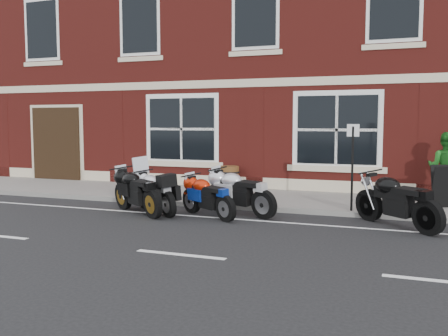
{
  "coord_description": "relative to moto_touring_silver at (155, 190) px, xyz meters",
  "views": [
    {
      "loc": [
        3.5,
        -10.35,
        2.2
      ],
      "look_at": [
        -0.94,
        1.6,
        1.02
      ],
      "focal_mm": 40.0,
      "sensor_mm": 36.0,
      "label": 1
    }
  ],
  "objects": [
    {
      "name": "barrel_planter",
      "position": [
        0.55,
        3.78,
        -0.07
      ],
      "size": [
        0.65,
        0.65,
        0.72
      ],
      "color": "#462212",
      "rests_on": "sidewalk"
    },
    {
      "name": "moto_sport_black",
      "position": [
        -0.35,
        -0.26,
        0.03
      ],
      "size": [
        1.93,
        1.32,
        1.0
      ],
      "rotation": [
        0.0,
        0.0,
        1.0
      ],
      "color": "black",
      "rests_on": "ground"
    },
    {
      "name": "moto_touring_silver",
      "position": [
        0.0,
        0.0,
        0.0
      ],
      "size": [
        1.69,
        1.34,
        1.34
      ],
      "rotation": [
        0.0,
        0.0,
        0.92
      ],
      "color": "black",
      "rests_on": "ground"
    },
    {
      "name": "pedestrian_right",
      "position": [
        6.65,
        3.37,
        0.49
      ],
      "size": [
        1.05,
        0.91,
        1.82
      ],
      "primitive_type": "imported",
      "rotation": [
        0.0,
        0.0,
        2.85
      ],
      "color": "#1C621C",
      "rests_on": "sidewalk"
    },
    {
      "name": "moto_sport_red",
      "position": [
        1.42,
        -0.09,
        -0.04
      ],
      "size": [
        1.72,
        1.14,
        0.88
      ],
      "rotation": [
        0.0,
        0.0,
        1.01
      ],
      "color": "black",
      "rests_on": "ground"
    },
    {
      "name": "pub_building",
      "position": [
        2.25,
        10.17,
        5.46
      ],
      "size": [
        24.0,
        12.0,
        12.0
      ],
      "primitive_type": "cube",
      "color": "maroon",
      "rests_on": "ground"
    },
    {
      "name": "parking_sign",
      "position": [
        4.53,
        1.22,
        0.75
      ],
      "size": [
        0.29,
        0.07,
        2.03
      ],
      "rotation": [
        0.0,
        0.0,
        -0.17
      ],
      "color": "black",
      "rests_on": "sidewalk"
    },
    {
      "name": "a_board_sign",
      "position": [
        6.6,
        2.51,
        0.09
      ],
      "size": [
        0.73,
        0.61,
        1.03
      ],
      "primitive_type": null,
      "rotation": [
        0.0,
        0.0,
        0.38
      ],
      "color": "black",
      "rests_on": "sidewalk"
    },
    {
      "name": "sidewalk",
      "position": [
        2.25,
        2.67,
        -0.48
      ],
      "size": [
        30.0,
        3.0,
        0.12
      ],
      "primitive_type": "cube",
      "color": "slate",
      "rests_on": "ground"
    },
    {
      "name": "moto_sport_silver",
      "position": [
        1.99,
        0.46,
        0.02
      ],
      "size": [
        2.06,
        1.05,
        0.99
      ],
      "rotation": [
        0.0,
        0.0,
        1.14
      ],
      "color": "black",
      "rests_on": "ground"
    },
    {
      "name": "kerb",
      "position": [
        2.25,
        1.09,
        -0.48
      ],
      "size": [
        30.0,
        0.16,
        0.12
      ],
      "primitive_type": "cube",
      "color": "slate",
      "rests_on": "ground"
    },
    {
      "name": "moto_naked_black",
      "position": [
        5.55,
        0.23,
        0.06
      ],
      "size": [
        1.81,
        1.68,
        1.05
      ],
      "rotation": [
        0.0,
        0.0,
        0.83
      ],
      "color": "black",
      "rests_on": "ground"
    },
    {
      "name": "ground",
      "position": [
        2.25,
        -0.33,
        -0.54
      ],
      "size": [
        80.0,
        80.0,
        0.0
      ],
      "primitive_type": "plane",
      "color": "black",
      "rests_on": "ground"
    }
  ]
}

